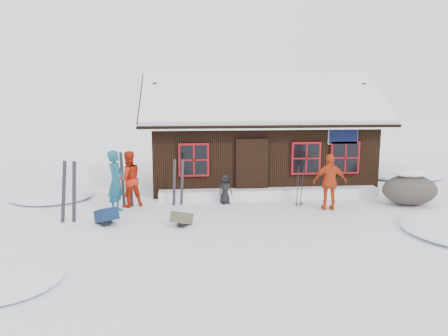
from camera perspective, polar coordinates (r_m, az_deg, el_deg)
The scene contains 15 objects.
ground at distance 12.84m, azimuth 1.32°, elevation -6.48°, with size 120.00×120.00×0.00m, color white.
mountain_hut at distance 17.59m, azimuth 4.32°, elevation 3.18°, with size 8.90×6.09×4.42m.
snow_drift at distance 15.18m, azimuth 5.97°, elevation -3.29°, with size 7.60×0.60×0.35m, color white.
snow_mounds at distance 14.88m, azimuth 6.83°, elevation -4.26°, with size 20.60×13.20×0.48m.
skier_teal at distance 13.58m, azimuth -13.93°, elevation -1.74°, with size 0.69×0.45×1.90m, color #145063.
skier_orange_left at distance 14.19m, azimuth -12.37°, elevation -1.41°, with size 0.87×0.68×1.79m, color red.
skier_orange_right at distance 13.85m, azimuth 13.67°, elevation -1.81°, with size 1.03×0.43×1.75m, color #BE3A13.
skier_crouched at distance 14.30m, azimuth 0.16°, elevation -2.79°, with size 0.47×0.31×0.97m, color black.
boulder at distance 15.40m, azimuth 23.10°, elevation -2.51°, with size 1.78×1.33×1.04m.
ski_pair_left at distance 12.91m, azimuth -19.60°, elevation -3.07°, with size 0.54×0.16×1.81m.
ski_pair_mid at distance 14.26m, azimuth -12.61°, elevation -1.56°, with size 0.41×0.21×1.80m.
ski_pair_right at distance 14.16m, azimuth -6.01°, elevation -1.97°, with size 0.41×0.11×1.55m.
ski_poles at distance 14.12m, azimuth 9.87°, elevation -2.44°, with size 0.24×0.12×1.36m.
backpack_blue at distance 12.60m, azimuth -15.08°, elevation -6.33°, with size 0.48×0.64×0.35m, color #102045.
backpack_olive at distance 12.09m, azimuth -5.55°, elevation -6.82°, with size 0.42×0.55×0.30m, color #4C4B36.
Camera 1 is at (-1.45, -12.24, 3.61)m, focal length 35.00 mm.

